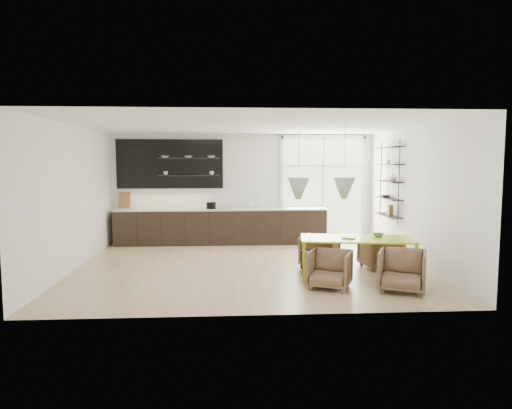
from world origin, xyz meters
The scene contains 11 objects.
room centered at (0.58, 1.10, 1.46)m, with size 7.02×6.01×2.91m.
kitchen_run centered at (-0.69, 2.69, 0.60)m, with size 5.54×0.69×2.75m.
right_shelving centered at (3.36, 1.17, 1.65)m, with size 0.26×1.22×1.90m.
dining_table centered at (1.97, -1.02, 0.70)m, with size 2.17×1.21×0.75m.
armchair_back_left centered at (1.47, -0.08, 0.33)m, with size 0.70×0.73×0.66m, color brown.
armchair_back_right centered at (2.65, -0.30, 0.32)m, with size 0.68×0.70×0.64m, color brown.
armchair_front_left centered at (1.32, -1.66, 0.33)m, with size 0.70×0.72×0.65m, color brown.
armchair_front_right centered at (2.49, -1.94, 0.35)m, with size 0.75×0.77×0.70m, color brown.
wire_stool centered at (1.14, -0.70, 0.29)m, with size 0.36×0.36×0.46m.
table_book centered at (1.71, -0.95, 0.77)m, with size 0.24×0.33×0.03m, color white.
table_bowl centered at (2.42, -0.91, 0.78)m, with size 0.21×0.21×0.06m, color #548252.
Camera 1 is at (-0.41, -9.27, 2.18)m, focal length 32.00 mm.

